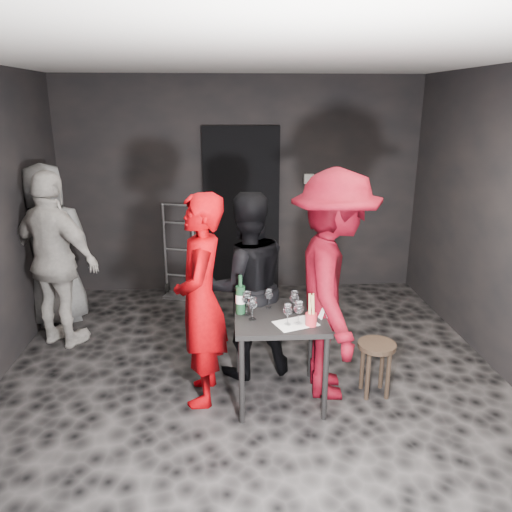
{
  "coord_description": "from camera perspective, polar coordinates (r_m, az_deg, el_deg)",
  "views": [
    {
      "loc": [
        -0.23,
        -3.77,
        2.38
      ],
      "look_at": [
        0.04,
        0.25,
        1.13
      ],
      "focal_mm": 35.0,
      "sensor_mm": 36.0,
      "label": 1
    }
  ],
  "objects": [
    {
      "name": "floor",
      "position": [
        4.46,
        -0.26,
        -14.98
      ],
      "size": [
        4.5,
        5.0,
        0.02
      ],
      "primitive_type": "cube",
      "color": "black",
      "rests_on": "ground"
    },
    {
      "name": "ceiling",
      "position": [
        3.79,
        -0.31,
        22.12
      ],
      "size": [
        4.5,
        5.0,
        0.02
      ],
      "primitive_type": "cube",
      "color": "silver",
      "rests_on": "ground"
    },
    {
      "name": "wall_back",
      "position": [
        6.36,
        -1.7,
        7.91
      ],
      "size": [
        4.5,
        0.04,
        2.7
      ],
      "primitive_type": "cube",
      "color": "black",
      "rests_on": "ground"
    },
    {
      "name": "wall_front",
      "position": [
        1.65,
        5.56,
        -21.39
      ],
      "size": [
        4.5,
        0.04,
        2.7
      ],
      "primitive_type": "cube",
      "color": "black",
      "rests_on": "ground"
    },
    {
      "name": "doorway",
      "position": [
        6.35,
        -1.66,
        5.15
      ],
      "size": [
        0.95,
        0.1,
        2.1
      ],
      "primitive_type": "cube",
      "color": "black",
      "rests_on": "ground"
    },
    {
      "name": "wallbox_upper",
      "position": [
        6.38,
        6.05,
        8.77
      ],
      "size": [
        0.12,
        0.06,
        0.12
      ],
      "primitive_type": "cube",
      "color": "#B7B7B2",
      "rests_on": "wall_back"
    },
    {
      "name": "wallbox_lower",
      "position": [
        6.42,
        7.81,
        8.31
      ],
      "size": [
        0.1,
        0.06,
        0.14
      ],
      "primitive_type": "cube",
      "color": "#B7B7B2",
      "rests_on": "wall_back"
    },
    {
      "name": "hand_truck",
      "position": [
        6.44,
        -8.64,
        -2.57
      ],
      "size": [
        0.4,
        0.34,
        1.19
      ],
      "rotation": [
        0.0,
        0.0,
        -0.3
      ],
      "color": "#B2B2B7",
      "rests_on": "floor"
    },
    {
      "name": "tasting_table",
      "position": [
        4.05,
        2.71,
        -8.04
      ],
      "size": [
        0.72,
        0.72,
        0.75
      ],
      "rotation": [
        0.0,
        0.0,
        -0.01
      ],
      "color": "black",
      "rests_on": "floor"
    },
    {
      "name": "stool",
      "position": [
        4.34,
        13.57,
        -10.92
      ],
      "size": [
        0.31,
        0.31,
        0.47
      ],
      "rotation": [
        0.0,
        0.0,
        0.24
      ],
      "color": "#38221A",
      "rests_on": "floor"
    },
    {
      "name": "server_red",
      "position": [
        3.95,
        -6.39,
        -3.32
      ],
      "size": [
        0.51,
        0.75,
        2.0
      ],
      "primitive_type": "imported",
      "rotation": [
        0.0,
        0.0,
        -1.61
      ],
      "color": "#A70005",
      "rests_on": "floor"
    },
    {
      "name": "woman_black",
      "position": [
        4.35,
        -1.15,
        -2.28
      ],
      "size": [
        0.99,
        0.69,
        1.85
      ],
      "primitive_type": "imported",
      "rotation": [
        0.0,
        0.0,
        3.38
      ],
      "color": "black",
      "rests_on": "floor"
    },
    {
      "name": "man_maroon",
      "position": [
        4.01,
        8.95,
        -0.08
      ],
      "size": [
        0.85,
        1.61,
        2.4
      ],
      "primitive_type": "imported",
      "rotation": [
        0.0,
        0.0,
        1.48
      ],
      "color": "#54040F",
      "rests_on": "floor"
    },
    {
      "name": "bystander_cream",
      "position": [
        5.22,
        -22.11,
        1.18
      ],
      "size": [
        1.36,
        1.11,
        2.1
      ],
      "primitive_type": "imported",
      "rotation": [
        0.0,
        0.0,
        2.64
      ],
      "color": "#BCB4AD",
      "rests_on": "floor"
    },
    {
      "name": "bystander_grey",
      "position": [
        5.79,
        -22.67,
        2.66
      ],
      "size": [
        1.17,
        0.95,
        2.11
      ],
      "primitive_type": "imported",
      "rotation": [
        0.0,
        0.0,
        3.59
      ],
      "color": "slate",
      "rests_on": "floor"
    },
    {
      "name": "tasting_mat",
      "position": [
        3.87,
        4.57,
        -7.69
      ],
      "size": [
        0.37,
        0.31,
        0.0
      ],
      "primitive_type": "cube",
      "rotation": [
        0.0,
        0.0,
        0.36
      ],
      "color": "white",
      "rests_on": "tasting_table"
    },
    {
      "name": "wine_glass_a",
      "position": [
        3.88,
        -0.43,
        -5.93
      ],
      "size": [
        0.09,
        0.09,
        0.2
      ],
      "primitive_type": null,
      "rotation": [
        0.0,
        0.0,
        -0.21
      ],
      "color": "white",
      "rests_on": "tasting_table"
    },
    {
      "name": "wine_glass_b",
      "position": [
        3.97,
        -1.07,
        -5.28
      ],
      "size": [
        0.09,
        0.09,
        0.22
      ],
      "primitive_type": null,
      "rotation": [
        0.0,
        0.0,
        0.05
      ],
      "color": "white",
      "rests_on": "tasting_table"
    },
    {
      "name": "wine_glass_c",
      "position": [
        4.1,
        1.47,
        -4.82
      ],
      "size": [
        0.08,
        0.08,
        0.18
      ],
      "primitive_type": null,
      "rotation": [
        0.0,
        0.0,
        -0.17
      ],
      "color": "white",
      "rests_on": "tasting_table"
    },
    {
      "name": "wine_glass_d",
      "position": [
        3.81,
        3.65,
        -6.58
      ],
      "size": [
        0.09,
        0.09,
        0.19
      ],
      "primitive_type": null,
      "rotation": [
        0.0,
        0.0,
        -0.3
      ],
      "color": "white",
      "rests_on": "tasting_table"
    },
    {
      "name": "wine_glass_e",
      "position": [
        3.83,
        4.89,
        -6.36
      ],
      "size": [
        0.08,
        0.08,
        0.2
      ],
      "primitive_type": null,
      "rotation": [
        0.0,
        0.0,
        -0.02
      ],
      "color": "white",
      "rests_on": "tasting_table"
    },
    {
      "name": "wine_glass_f",
      "position": [
        4.02,
        4.4,
        -5.15
      ],
      "size": [
        0.09,
        0.09,
        0.2
      ],
      "primitive_type": null,
      "rotation": [
        0.0,
        0.0,
        0.28
      ],
      "color": "white",
      "rests_on": "tasting_table"
    },
    {
      "name": "wine_bottle",
      "position": [
        3.99,
        -1.79,
        -4.91
      ],
      "size": [
        0.08,
        0.08,
        0.32
      ],
      "rotation": [
        0.0,
        0.0,
        -0.28
      ],
      "color": "black",
      "rests_on": "tasting_table"
    },
    {
      "name": "breadstick_cup",
      "position": [
        3.8,
        6.35,
        -6.19
      ],
      "size": [
        0.09,
        0.09,
        0.27
      ],
      "rotation": [
        0.0,
        0.0,
        0.26
      ],
      "color": "red",
      "rests_on": "tasting_table"
    },
    {
      "name": "reserved_card",
      "position": [
        3.98,
        7.3,
        -6.31
      ],
      "size": [
        0.11,
        0.14,
        0.09
      ],
      "primitive_type": null,
      "rotation": [
        0.0,
        0.0,
        0.33
      ],
      "color": "white",
      "rests_on": "tasting_table"
    }
  ]
}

